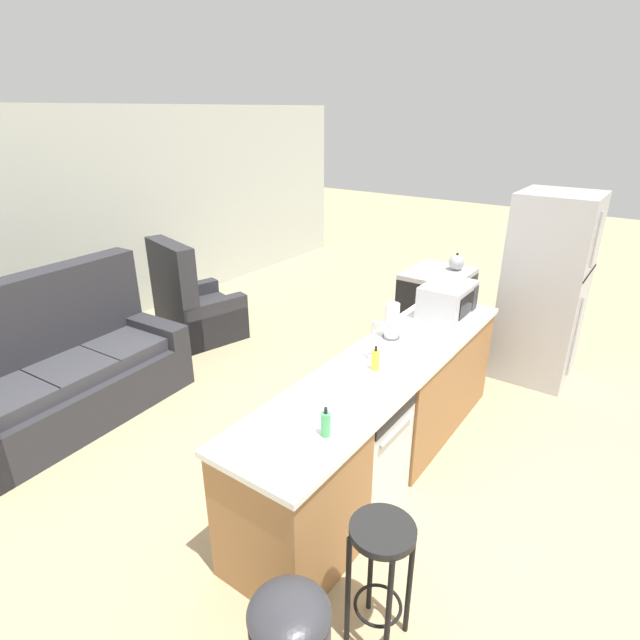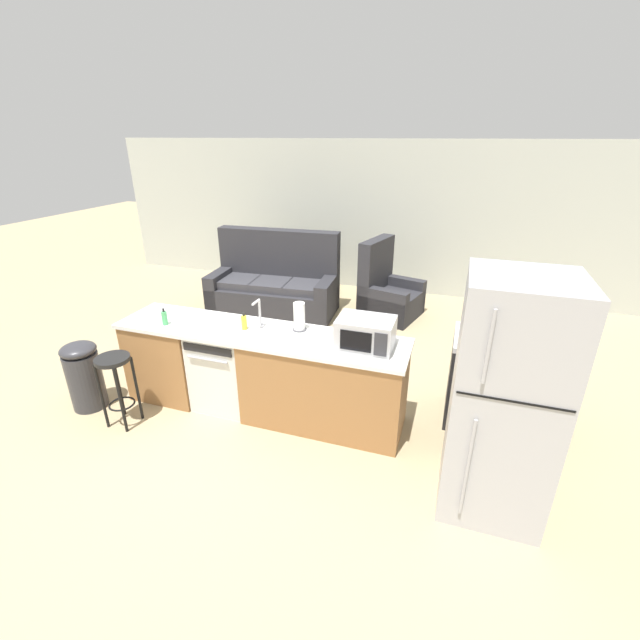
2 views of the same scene
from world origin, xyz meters
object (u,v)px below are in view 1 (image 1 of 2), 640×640
object	(u,v)px
armchair	(193,310)
kettle	(457,262)
stove_range	(435,309)
microwave	(447,300)
couch	(61,374)
refrigerator	(545,289)
paper_towel_roll	(392,321)
bar_stool	(381,560)
soap_bottle	(376,360)
dish_soap_bottle	(326,424)
dishwasher	(355,446)

from	to	relation	value
armchair	kettle	bearing A→B (deg)	-57.45
stove_range	kettle	xyz separation A→B (m)	(0.17, -0.13, 0.53)
microwave	couch	world-z (taller)	couch
refrigerator	paper_towel_roll	bearing A→B (deg)	158.70
microwave	bar_stool	bearing A→B (deg)	-164.10
stove_range	couch	distance (m)	3.84
couch	armchair	distance (m)	1.79
stove_range	soap_bottle	distance (m)	2.46
microwave	bar_stool	xyz separation A→B (m)	(-2.27, -0.65, -0.50)
microwave	soap_bottle	bearing A→B (deg)	179.55
refrigerator	couch	xyz separation A→B (m)	(-3.21, 3.20, -0.53)
refrigerator	bar_stool	size ratio (longest dim) A/B	2.50
stove_range	couch	world-z (taller)	couch
dish_soap_bottle	couch	size ratio (longest dim) A/B	0.09
refrigerator	paper_towel_roll	size ratio (longest dim) A/B	6.56
microwave	soap_bottle	size ratio (longest dim) A/B	2.84
couch	armchair	xyz separation A→B (m)	(1.76, 0.31, -0.04)
stove_range	refrigerator	distance (m)	1.20
couch	bar_stool	bearing A→B (deg)	-93.39
soap_bottle	bar_stool	bearing A→B (deg)	-148.30
paper_towel_roll	bar_stool	distance (m)	1.85
armchair	paper_towel_roll	bearing A→B (deg)	-97.73
microwave	couch	distance (m)	3.43
soap_bottle	couch	xyz separation A→B (m)	(-0.87, 2.64, -0.58)
microwave	paper_towel_roll	xyz separation A→B (m)	(-0.69, 0.17, -0.00)
soap_bottle	kettle	distance (m)	2.55
refrigerator	kettle	xyz separation A→B (m)	(0.17, 0.97, 0.06)
bar_stool	couch	xyz separation A→B (m)	(0.20, 3.30, -0.14)
dish_soap_bottle	microwave	bearing A→B (deg)	4.09
stove_range	dishwasher	bearing A→B (deg)	-168.09
dishwasher	microwave	size ratio (longest dim) A/B	1.68
stove_range	armchair	distance (m)	2.82
bar_stool	microwave	bearing A→B (deg)	15.90
dishwasher	dish_soap_bottle	distance (m)	0.80
bar_stool	couch	bearing A→B (deg)	86.61
refrigerator	soap_bottle	bearing A→B (deg)	166.63
kettle	dishwasher	bearing A→B (deg)	-171.32
soap_bottle	couch	world-z (taller)	couch
microwave	soap_bottle	xyz separation A→B (m)	(-1.21, 0.01, -0.07)
refrigerator	bar_stool	xyz separation A→B (m)	(-3.41, -0.10, -0.39)
stove_range	microwave	bearing A→B (deg)	-154.19
stove_range	paper_towel_roll	distance (m)	1.96
paper_towel_roll	soap_bottle	distance (m)	0.54
paper_towel_roll	bar_stool	xyz separation A→B (m)	(-1.58, -0.81, -0.50)
soap_bottle	dish_soap_bottle	distance (m)	0.83
soap_bottle	dish_soap_bottle	world-z (taller)	same
stove_range	soap_bottle	bearing A→B (deg)	-167.03
refrigerator	couch	distance (m)	4.57
microwave	dish_soap_bottle	bearing A→B (deg)	-175.91
dishwasher	microwave	xyz separation A→B (m)	(1.46, -0.00, 0.62)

